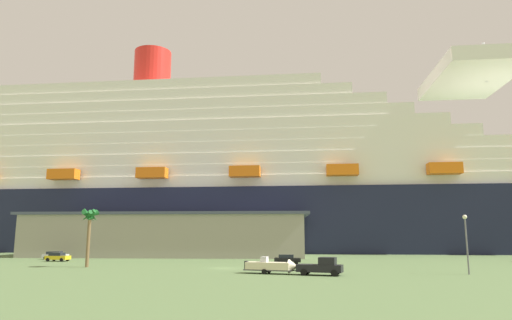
{
  "coord_description": "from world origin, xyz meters",
  "views": [
    {
      "loc": [
        13.26,
        -66.32,
        5.12
      ],
      "look_at": [
        1.16,
        26.49,
        20.77
      ],
      "focal_mm": 30.9,
      "sensor_mm": 36.0,
      "label": 1
    }
  ],
  "objects_px": {
    "cruise_ship": "(240,184)",
    "parked_car_yellow_taxi": "(58,257)",
    "pickup_truck": "(322,267)",
    "street_lamp": "(466,235)",
    "palm_tree": "(90,220)",
    "parked_car_black_coupe": "(287,259)",
    "small_boat_on_trailer": "(274,266)",
    "parked_car_silver_sedan": "(55,255)"
  },
  "relations": [
    {
      "from": "cruise_ship",
      "to": "palm_tree",
      "type": "relative_size",
      "value": 28.38
    },
    {
      "from": "pickup_truck",
      "to": "small_boat_on_trailer",
      "type": "height_order",
      "value": "pickup_truck"
    },
    {
      "from": "cruise_ship",
      "to": "parked_car_black_coupe",
      "type": "distance_m",
      "value": 58.26
    },
    {
      "from": "pickup_truck",
      "to": "parked_car_yellow_taxi",
      "type": "height_order",
      "value": "pickup_truck"
    },
    {
      "from": "cruise_ship",
      "to": "parked_car_black_coupe",
      "type": "xyz_separation_m",
      "value": [
        17.17,
        -52.41,
        -18.78
      ]
    },
    {
      "from": "cruise_ship",
      "to": "parked_car_silver_sedan",
      "type": "relative_size",
      "value": 52.23
    },
    {
      "from": "palm_tree",
      "to": "street_lamp",
      "type": "xyz_separation_m",
      "value": [
        54.21,
        -5.25,
        -2.3
      ]
    },
    {
      "from": "small_boat_on_trailer",
      "to": "parked_car_black_coupe",
      "type": "bearing_deg",
      "value": 88.06
    },
    {
      "from": "street_lamp",
      "to": "small_boat_on_trailer",
      "type": "bearing_deg",
      "value": -174.7
    },
    {
      "from": "palm_tree",
      "to": "parked_car_yellow_taxi",
      "type": "height_order",
      "value": "palm_tree"
    },
    {
      "from": "parked_car_yellow_taxi",
      "to": "parked_car_silver_sedan",
      "type": "distance_m",
      "value": 6.86
    },
    {
      "from": "parked_car_yellow_taxi",
      "to": "parked_car_silver_sedan",
      "type": "height_order",
      "value": "same"
    },
    {
      "from": "cruise_ship",
      "to": "parked_car_silver_sedan",
      "type": "bearing_deg",
      "value": -123.42
    },
    {
      "from": "cruise_ship",
      "to": "palm_tree",
      "type": "height_order",
      "value": "cruise_ship"
    },
    {
      "from": "parked_car_yellow_taxi",
      "to": "parked_car_silver_sedan",
      "type": "bearing_deg",
      "value": 125.22
    },
    {
      "from": "small_boat_on_trailer",
      "to": "street_lamp",
      "type": "distance_m",
      "value": 25.02
    },
    {
      "from": "cruise_ship",
      "to": "small_boat_on_trailer",
      "type": "bearing_deg",
      "value": -76.89
    },
    {
      "from": "palm_tree",
      "to": "parked_car_black_coupe",
      "type": "height_order",
      "value": "palm_tree"
    },
    {
      "from": "street_lamp",
      "to": "parked_car_silver_sedan",
      "type": "bearing_deg",
      "value": 161.49
    },
    {
      "from": "cruise_ship",
      "to": "pickup_truck",
      "type": "height_order",
      "value": "cruise_ship"
    },
    {
      "from": "pickup_truck",
      "to": "street_lamp",
      "type": "relative_size",
      "value": 0.79
    },
    {
      "from": "parked_car_black_coupe",
      "to": "parked_car_silver_sedan",
      "type": "distance_m",
      "value": 47.46
    },
    {
      "from": "pickup_truck",
      "to": "street_lamp",
      "type": "bearing_deg",
      "value": 11.03
    },
    {
      "from": "small_boat_on_trailer",
      "to": "parked_car_black_coupe",
      "type": "xyz_separation_m",
      "value": [
        0.63,
        18.63,
        -0.13
      ]
    },
    {
      "from": "small_boat_on_trailer",
      "to": "parked_car_silver_sedan",
      "type": "distance_m",
      "value": 53.07
    },
    {
      "from": "street_lamp",
      "to": "parked_car_black_coupe",
      "type": "height_order",
      "value": "street_lamp"
    },
    {
      "from": "palm_tree",
      "to": "street_lamp",
      "type": "distance_m",
      "value": 54.51
    },
    {
      "from": "pickup_truck",
      "to": "parked_car_black_coupe",
      "type": "bearing_deg",
      "value": 105.27
    },
    {
      "from": "pickup_truck",
      "to": "palm_tree",
      "type": "height_order",
      "value": "palm_tree"
    },
    {
      "from": "palm_tree",
      "to": "street_lamp",
      "type": "relative_size",
      "value": 1.2
    },
    {
      "from": "palm_tree",
      "to": "parked_car_black_coupe",
      "type": "distance_m",
      "value": 32.84
    },
    {
      "from": "cruise_ship",
      "to": "parked_car_yellow_taxi",
      "type": "bearing_deg",
      "value": -116.96
    },
    {
      "from": "small_boat_on_trailer",
      "to": "parked_car_black_coupe",
      "type": "height_order",
      "value": "small_boat_on_trailer"
    },
    {
      "from": "pickup_truck",
      "to": "parked_car_black_coupe",
      "type": "xyz_separation_m",
      "value": [
        -5.45,
        19.96,
        -0.21
      ]
    },
    {
      "from": "pickup_truck",
      "to": "parked_car_black_coupe",
      "type": "distance_m",
      "value": 20.7
    },
    {
      "from": "small_boat_on_trailer",
      "to": "parked_car_yellow_taxi",
      "type": "height_order",
      "value": "small_boat_on_trailer"
    },
    {
      "from": "small_boat_on_trailer",
      "to": "parked_car_black_coupe",
      "type": "distance_m",
      "value": 18.64
    },
    {
      "from": "cruise_ship",
      "to": "parked_car_black_coupe",
      "type": "bearing_deg",
      "value": -71.86
    },
    {
      "from": "palm_tree",
      "to": "parked_car_yellow_taxi",
      "type": "xyz_separation_m",
      "value": [
        -12.7,
        12.87,
        -6.39
      ]
    },
    {
      "from": "pickup_truck",
      "to": "palm_tree",
      "type": "relative_size",
      "value": 0.66
    },
    {
      "from": "small_boat_on_trailer",
      "to": "palm_tree",
      "type": "distance_m",
      "value": 31.19
    },
    {
      "from": "small_boat_on_trailer",
      "to": "parked_car_silver_sedan",
      "type": "xyz_separation_m",
      "value": [
        -46.26,
        26.0,
        -0.13
      ]
    }
  ]
}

